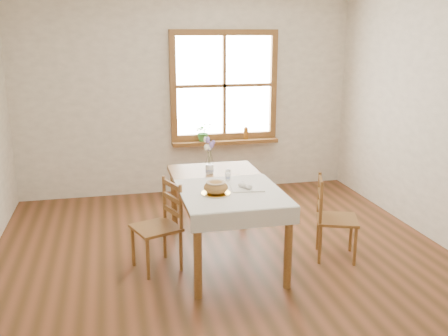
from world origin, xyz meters
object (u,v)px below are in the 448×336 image
(chair_right, at_px, (337,218))
(bread_plate, at_px, (216,193))
(dining_table, at_px, (224,192))
(chair_left, at_px, (156,226))
(flower_vase, at_px, (210,169))

(chair_right, xyz_separation_m, bread_plate, (-1.21, -0.07, 0.36))
(dining_table, relative_size, chair_left, 1.93)
(dining_table, bearing_deg, chair_right, -14.41)
(chair_left, xyz_separation_m, flower_vase, (0.60, 0.47, 0.38))
(bread_plate, bearing_deg, chair_left, 156.67)
(dining_table, distance_m, flower_vase, 0.38)
(chair_left, xyz_separation_m, bread_plate, (0.52, -0.22, 0.35))
(bread_plate, bearing_deg, dining_table, 65.91)
(chair_left, height_order, bread_plate, chair_left)
(chair_left, height_order, flower_vase, flower_vase)
(dining_table, distance_m, chair_right, 1.12)
(chair_right, bearing_deg, chair_left, 104.81)
(flower_vase, bearing_deg, bread_plate, -96.80)
(dining_table, bearing_deg, bread_plate, -114.09)
(bread_plate, height_order, flower_vase, flower_vase)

